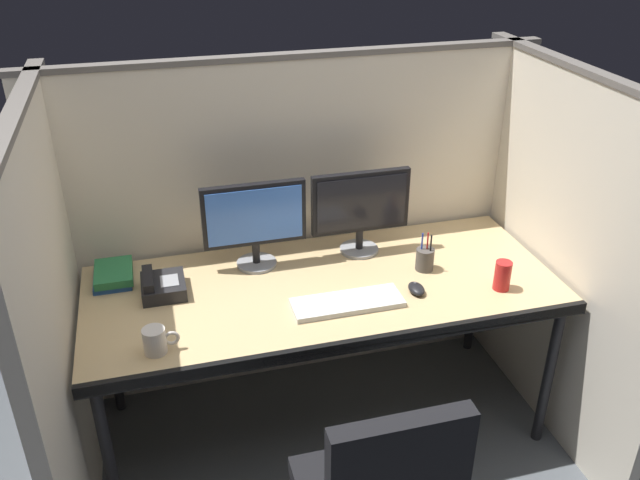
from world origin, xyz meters
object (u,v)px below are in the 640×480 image
Objects in this scene: pen_cup at (425,259)px; desk_phone at (162,286)px; monitor_left at (254,220)px; soda_can at (502,276)px; monitor_right at (361,207)px; coffee_mug at (156,341)px; keyboard_main at (347,303)px; desk at (324,297)px; computer_mouse at (416,289)px; book_stack at (113,275)px.

desk_phone is at bearing 174.68° from pen_cup.
soda_can is at bearing -25.87° from monitor_left.
monitor_right reaches higher than soda_can.
monitor_right is 1.04m from coffee_mug.
monitor_right is 1.00× the size of keyboard_main.
keyboard_main is 2.55× the size of pen_cup.
desk is at bearing 163.48° from soda_can.
computer_mouse is at bearing -122.46° from pen_cup.
computer_mouse is 0.35m from soda_can.
pen_cup is (1.26, -0.25, 0.02)m from book_stack.
coffee_mug is 0.75× the size of pen_cup.
coffee_mug is at bearing -177.63° from soda_can.
coffee_mug is 1.03× the size of soda_can.
monitor_left is 0.53m from keyboard_main.
soda_can is at bearing -44.52° from monitor_right.
book_stack is (-0.87, 0.42, 0.02)m from keyboard_main.
keyboard_main is at bearing -114.21° from monitor_right.
soda_can reaches higher than coffee_mug.
desk is 0.43m from monitor_left.
monitor_left is 1.02m from soda_can.
coffee_mug is (-0.44, -0.50, -0.17)m from monitor_left.
book_stack is at bearing 178.54° from monitor_right.
computer_mouse reaches higher than desk.
monitor_left reaches higher than desk.
keyboard_main is (0.05, -0.15, 0.06)m from desk.
desk_phone is (0.19, -0.15, 0.01)m from book_stack.
pen_cup reaches higher than keyboard_main.
monitor_left is at bearing 146.50° from computer_mouse.
desk_phone is at bearing 165.05° from computer_mouse.
pen_cup is (0.10, 0.16, 0.03)m from computer_mouse.
pen_cup reaches higher than desk.
desk_phone is (-0.40, -0.12, -0.18)m from monitor_left.
monitor_left is 2.00× the size of book_stack.
monitor_right is 4.48× the size of computer_mouse.
book_stack is 1.28× the size of pen_cup.
computer_mouse is (0.29, 0.01, 0.01)m from keyboard_main.
desk_phone is at bearing 169.16° from desk.
computer_mouse is 0.79× the size of soda_can.
desk_phone is (-0.68, 0.27, 0.02)m from keyboard_main.
desk is at bearing -46.10° from monitor_left.
computer_mouse is 0.57× the size of pen_cup.
book_stack is (-1.05, 0.03, -0.19)m from monitor_right.
pen_cup is (0.44, 0.02, 0.10)m from desk.
monitor_right is at bearing 135.48° from soda_can.
desk_phone is at bearing 158.04° from keyboard_main.
coffee_mug reaches higher than keyboard_main.
soda_can is (1.50, -0.47, 0.03)m from book_stack.
coffee_mug is 1.15m from pen_cup.
desk_phone reaches higher than desk.
soda_can is 0.64× the size of desk_phone.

